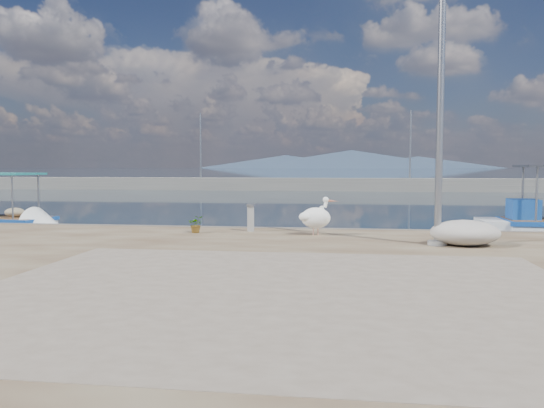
{
  "coord_description": "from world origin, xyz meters",
  "views": [
    {
      "loc": [
        1.97,
        -10.59,
        2.34
      ],
      "look_at": [
        0.0,
        3.8,
        1.3
      ],
      "focal_mm": 35.0,
      "sensor_mm": 36.0,
      "label": 1
    }
  ],
  "objects_px": {
    "lamp_post": "(440,102)",
    "bollard_near": "(251,216)",
    "boat_left": "(1,225)",
    "pelican": "(316,217)"
  },
  "relations": [
    {
      "from": "lamp_post",
      "to": "bollard_near",
      "type": "xyz_separation_m",
      "value": [
        -4.78,
        1.96,
        -2.88
      ]
    },
    {
      "from": "lamp_post",
      "to": "bollard_near",
      "type": "height_order",
      "value": "lamp_post"
    },
    {
      "from": "boat_left",
      "to": "pelican",
      "type": "distance_m",
      "value": 12.24
    },
    {
      "from": "pelican",
      "to": "lamp_post",
      "type": "distance_m",
      "value": 4.26
    },
    {
      "from": "pelican",
      "to": "bollard_near",
      "type": "distance_m",
      "value": 1.97
    },
    {
      "from": "pelican",
      "to": "bollard_near",
      "type": "height_order",
      "value": "pelican"
    },
    {
      "from": "pelican",
      "to": "lamp_post",
      "type": "xyz_separation_m",
      "value": [
        2.9,
        -1.37,
        2.82
      ]
    },
    {
      "from": "lamp_post",
      "to": "bollard_near",
      "type": "bearing_deg",
      "value": 157.7
    },
    {
      "from": "bollard_near",
      "to": "pelican",
      "type": "bearing_deg",
      "value": -17.49
    },
    {
      "from": "boat_left",
      "to": "lamp_post",
      "type": "bearing_deg",
      "value": -9.47
    }
  ]
}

